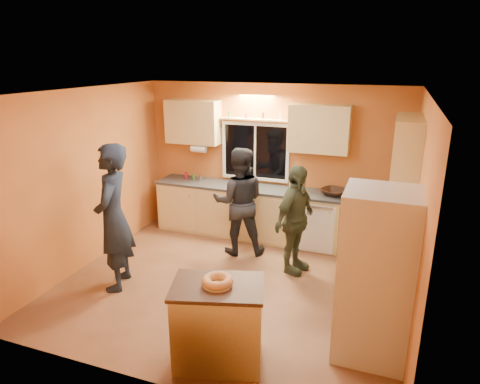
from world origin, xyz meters
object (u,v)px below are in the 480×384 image
at_px(person_left, 113,218).
at_px(person_center, 239,202).
at_px(refrigerator, 376,276).
at_px(island, 218,323).
at_px(person_right, 295,220).

bearing_deg(person_left, person_center, 123.17).
height_order(refrigerator, person_center, refrigerator).
xyz_separation_m(person_left, person_center, (1.18, 1.56, -0.13)).
bearing_deg(refrigerator, island, -154.71).
relative_size(person_center, person_right, 1.07).
height_order(refrigerator, island, refrigerator).
xyz_separation_m(person_center, person_right, (0.97, -0.33, -0.06)).
bearing_deg(island, person_right, 66.93).
distance_m(refrigerator, person_center, 2.81).
xyz_separation_m(island, person_center, (-0.70, 2.51, 0.41)).
height_order(refrigerator, person_right, refrigerator).
distance_m(island, person_left, 2.18).
bearing_deg(island, refrigerator, 9.31).
bearing_deg(person_right, person_left, 137.17).
xyz_separation_m(island, person_left, (-1.88, 0.95, 0.54)).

